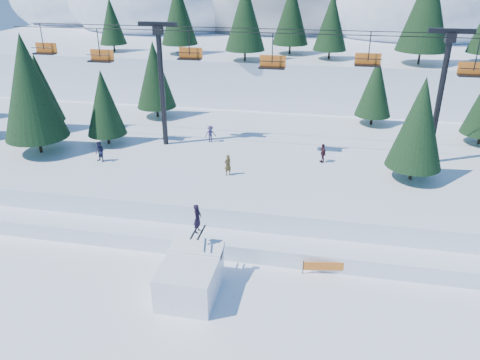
% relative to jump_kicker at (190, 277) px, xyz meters
% --- Properties ---
extents(ground, '(160.00, 160.00, 0.00)m').
position_rel_jump_kicker_xyz_m(ground, '(1.85, -1.51, -1.14)').
color(ground, white).
rests_on(ground, ground).
extents(mid_shelf, '(70.00, 22.00, 2.50)m').
position_rel_jump_kicker_xyz_m(mid_shelf, '(1.85, 16.49, 0.11)').
color(mid_shelf, white).
rests_on(mid_shelf, ground).
extents(berm, '(70.00, 6.00, 1.10)m').
position_rel_jump_kicker_xyz_m(berm, '(1.85, 6.49, -0.59)').
color(berm, white).
rests_on(berm, ground).
extents(mountain_ridge, '(119.00, 61.04, 26.46)m').
position_rel_jump_kicker_xyz_m(mountain_ridge, '(-3.21, 71.80, 8.51)').
color(mountain_ridge, white).
rests_on(mountain_ridge, ground).
extents(jump_kicker, '(3.03, 4.29, 4.90)m').
position_rel_jump_kicker_xyz_m(jump_kicker, '(0.00, 0.00, 0.00)').
color(jump_kicker, white).
rests_on(jump_kicker, ground).
extents(chairlift, '(46.18, 3.21, 10.28)m').
position_rel_jump_kicker_xyz_m(chairlift, '(2.44, 16.53, 8.18)').
color(chairlift, black).
rests_on(chairlift, mid_shelf).
extents(conifer_stand, '(63.60, 17.56, 9.74)m').
position_rel_jump_kicker_xyz_m(conifer_stand, '(3.36, 16.98, 5.82)').
color(conifer_stand, black).
rests_on(conifer_stand, mid_shelf).
extents(distant_skiers, '(26.17, 7.56, 1.78)m').
position_rel_jump_kicker_xyz_m(distant_skiers, '(1.08, 14.97, 2.18)').
color(distant_skiers, '#371A23').
rests_on(distant_skiers, mid_shelf).
extents(banner_near, '(2.82, 0.52, 0.90)m').
position_rel_jump_kicker_xyz_m(banner_near, '(7.41, 3.34, -0.60)').
color(banner_near, black).
rests_on(banner_near, ground).
extents(banner_far, '(2.77, 0.76, 0.90)m').
position_rel_jump_kicker_xyz_m(banner_far, '(11.65, 5.08, -0.60)').
color(banner_far, black).
rests_on(banner_far, ground).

